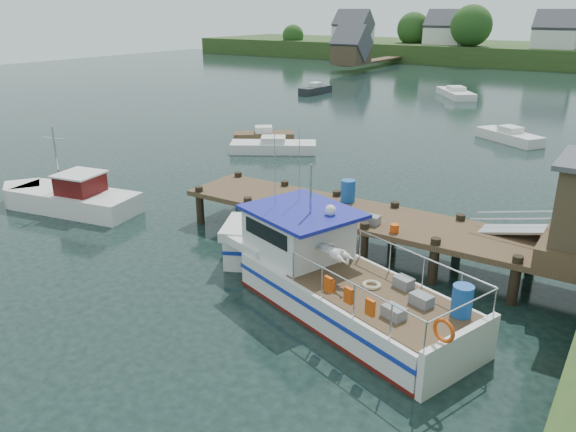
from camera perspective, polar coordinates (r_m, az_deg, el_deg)
The scene contains 9 objects.
ground_plane at distance 21.79m, azimuth 4.37°, elevation -2.56°, with size 160.00×160.00×0.00m, color black.
dock at distance 18.97m, azimuth 22.02°, elevation -0.33°, with size 16.60×3.00×4.78m.
lobster_boat at distance 17.17m, azimuth 3.70°, elevation -5.81°, with size 10.12×5.69×4.96m.
work_boat at distance 26.77m, azimuth -21.40°, elevation 1.80°, with size 7.10×3.20×3.71m.
moored_rowboat at distance 37.72m, azimuth -2.48°, elevation 8.02°, with size 3.98×3.45×1.15m.
moored_a at distance 35.37m, azimuth -1.50°, elevation 7.09°, with size 5.46×4.29×0.98m.
moored_b at distance 41.00m, azimuth 21.58°, elevation 7.56°, with size 4.87×3.89×1.05m.
moored_d at distance 60.76m, azimuth 16.67°, elevation 11.88°, with size 5.46×6.41×1.08m.
moored_e at distance 60.69m, azimuth 2.81°, elevation 12.70°, with size 1.75×4.35×1.18m.
Camera 1 is at (9.58, -17.65, 8.45)m, focal length 35.00 mm.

